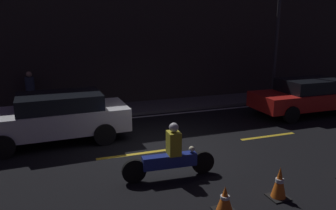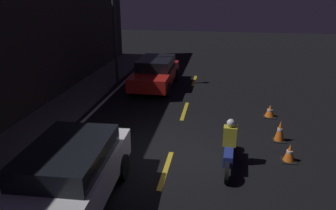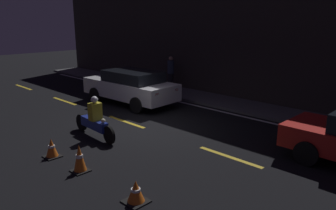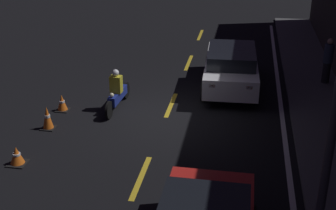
# 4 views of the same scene
# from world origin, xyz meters

# --- Properties ---
(ground_plane) EXTENTS (56.00, 56.00, 0.00)m
(ground_plane) POSITION_xyz_m (0.00, 0.00, 0.00)
(ground_plane) COLOR black
(raised_curb) EXTENTS (28.00, 1.90, 0.11)m
(raised_curb) POSITION_xyz_m (0.00, 4.78, 0.06)
(raised_curb) COLOR #4C4C4F
(raised_curb) RESTS_ON ground
(building_front) EXTENTS (28.00, 0.30, 6.51)m
(building_front) POSITION_xyz_m (0.00, 5.88, 3.25)
(building_front) COLOR #2D2826
(building_front) RESTS_ON ground
(lane_dash_a) EXTENTS (2.00, 0.14, 0.01)m
(lane_dash_a) POSITION_xyz_m (-10.00, 0.00, 0.00)
(lane_dash_a) COLOR gold
(lane_dash_a) RESTS_ON ground
(lane_dash_b) EXTENTS (2.00, 0.14, 0.01)m
(lane_dash_b) POSITION_xyz_m (-5.50, 0.00, 0.00)
(lane_dash_b) COLOR gold
(lane_dash_b) RESTS_ON ground
(lane_dash_c) EXTENTS (2.00, 0.14, 0.01)m
(lane_dash_c) POSITION_xyz_m (-1.00, 0.00, 0.00)
(lane_dash_c) COLOR gold
(lane_dash_c) RESTS_ON ground
(lane_dash_d) EXTENTS (2.00, 0.14, 0.01)m
(lane_dash_d) POSITION_xyz_m (3.50, 0.00, 0.00)
(lane_dash_d) COLOR gold
(lane_dash_d) RESTS_ON ground
(lane_solid_kerb) EXTENTS (25.20, 0.14, 0.01)m
(lane_solid_kerb) POSITION_xyz_m (0.00, 3.58, 0.00)
(lane_solid_kerb) COLOR silver
(lane_solid_kerb) RESTS_ON ground
(sedan_white) EXTENTS (4.51, 2.07, 1.49)m
(sedan_white) POSITION_xyz_m (-2.95, 1.84, 0.80)
(sedan_white) COLOR silver
(sedan_white) RESTS_ON ground
(motorcycle) EXTENTS (2.26, 0.37, 1.35)m
(motorcycle) POSITION_xyz_m (-0.49, -1.67, 0.54)
(motorcycle) COLOR black
(motorcycle) RESTS_ON ground
(traffic_cone_near) EXTENTS (0.42, 0.42, 0.53)m
(traffic_cone_near) POSITION_xyz_m (0.02, -3.38, 0.26)
(traffic_cone_near) COLOR black
(traffic_cone_near) RESTS_ON ground
(traffic_cone_mid) EXTENTS (0.40, 0.40, 0.70)m
(traffic_cone_mid) POSITION_xyz_m (1.33, -3.31, 0.34)
(traffic_cone_mid) COLOR black
(traffic_cone_mid) RESTS_ON ground
(traffic_cone_far) EXTENTS (0.47, 0.47, 0.48)m
(traffic_cone_far) POSITION_xyz_m (3.40, -3.26, 0.23)
(traffic_cone_far) COLOR black
(traffic_cone_far) RESTS_ON ground
(pedestrian) EXTENTS (0.34, 0.34, 1.64)m
(pedestrian) POSITION_xyz_m (-3.78, 5.25, 0.95)
(pedestrian) COLOR black
(pedestrian) RESTS_ON raised_curb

